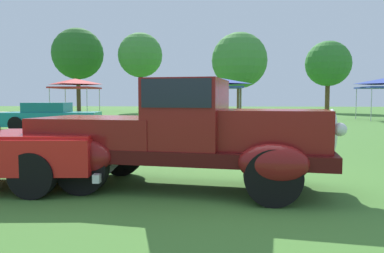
# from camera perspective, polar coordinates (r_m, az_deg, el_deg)

# --- Properties ---
(ground_plane) EXTENTS (120.00, 120.00, 0.00)m
(ground_plane) POSITION_cam_1_polar(r_m,az_deg,el_deg) (5.99, 4.77, -9.36)
(ground_plane) COLOR #42752D
(feature_pickup_truck) EXTENTS (4.79, 2.32, 1.70)m
(feature_pickup_truck) POSITION_cam_1_polar(r_m,az_deg,el_deg) (5.93, -1.43, -0.96)
(feature_pickup_truck) COLOR #400B0B
(feature_pickup_truck) RESTS_ON ground_plane
(show_car_teal) EXTENTS (4.25, 2.14, 1.22)m
(show_car_teal) POSITION_cam_1_polar(r_m,az_deg,el_deg) (17.84, -20.45, 1.38)
(show_car_teal) COLOR teal
(show_car_teal) RESTS_ON ground_plane
(show_car_lime) EXTENTS (4.28, 2.70, 1.22)m
(show_car_lime) POSITION_cam_1_polar(r_m,az_deg,el_deg) (16.98, -1.33, 1.52)
(show_car_lime) COLOR #60C62D
(show_car_lime) RESTS_ON ground_plane
(canopy_tent_left_field) EXTENTS (2.71, 2.71, 2.71)m
(canopy_tent_left_field) POSITION_cam_1_polar(r_m,az_deg,el_deg) (26.40, -17.11, 6.26)
(canopy_tent_left_field) COLOR #B7B7BC
(canopy_tent_left_field) RESTS_ON ground_plane
(canopy_tent_center_field) EXTENTS (3.08, 3.08, 2.71)m
(canopy_tent_center_field) POSITION_cam_1_polar(r_m,az_deg,el_deg) (24.30, 3.99, 6.64)
(canopy_tent_center_field) COLOR #B7B7BC
(canopy_tent_center_field) RESTS_ON ground_plane
(treeline_far_left) EXTENTS (5.46, 5.46, 8.91)m
(treeline_far_left) POSITION_cam_1_polar(r_m,az_deg,el_deg) (43.29, -16.77, 10.37)
(treeline_far_left) COLOR #47331E
(treeline_far_left) RESTS_ON ground_plane
(treeline_mid_left) EXTENTS (4.56, 4.56, 8.11)m
(treeline_mid_left) POSITION_cam_1_polar(r_m,az_deg,el_deg) (40.05, -7.77, 10.51)
(treeline_mid_left) COLOR brown
(treeline_mid_left) RESTS_ON ground_plane
(treeline_center) EXTENTS (5.19, 5.19, 7.54)m
(treeline_center) POSITION_cam_1_polar(r_m,az_deg,el_deg) (36.23, 7.14, 9.80)
(treeline_center) COLOR brown
(treeline_center) RESTS_ON ground_plane
(treeline_mid_right) EXTENTS (4.44, 4.44, 7.04)m
(treeline_mid_right) POSITION_cam_1_polar(r_m,az_deg,el_deg) (40.20, 19.74, 8.84)
(treeline_mid_right) COLOR brown
(treeline_mid_right) RESTS_ON ground_plane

